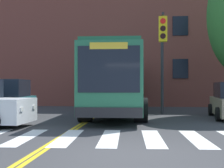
% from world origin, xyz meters
% --- Properties ---
extents(ground_plane, '(120.00, 120.00, 0.00)m').
position_xyz_m(ground_plane, '(0.00, 0.00, 0.00)').
color(ground_plane, '#38383A').
extents(crosswalk, '(11.88, 3.60, 0.01)m').
position_xyz_m(crosswalk, '(-0.01, 2.23, 0.00)').
color(crosswalk, white).
rests_on(crosswalk, ground).
extents(lane_line_yellow_inner, '(0.12, 36.00, 0.01)m').
position_xyz_m(lane_line_yellow_inner, '(-2.15, 16.23, 0.00)').
color(lane_line_yellow_inner, gold).
rests_on(lane_line_yellow_inner, ground).
extents(lane_line_yellow_outer, '(0.12, 36.00, 0.01)m').
position_xyz_m(lane_line_yellow_outer, '(-1.99, 16.23, 0.00)').
color(lane_line_yellow_outer, gold).
rests_on(lane_line_yellow_outer, ground).
extents(city_bus, '(3.03, 11.15, 3.31)m').
position_xyz_m(city_bus, '(-0.98, 9.50, 1.81)').
color(city_bus, '#28704C').
rests_on(city_bus, ground).
extents(car_teal_near_lane, '(2.28, 3.82, 1.82)m').
position_xyz_m(car_teal_near_lane, '(-5.97, 7.24, 0.83)').
color(car_teal_near_lane, '#236B70').
rests_on(car_teal_near_lane, ground).
extents(car_black_behind_bus, '(2.57, 4.57, 1.82)m').
position_xyz_m(car_black_behind_bus, '(-1.11, 18.37, 0.82)').
color(car_black_behind_bus, black).
rests_on(car_black_behind_bus, ground).
extents(traffic_light_overhead, '(0.49, 4.34, 4.85)m').
position_xyz_m(traffic_light_overhead, '(1.26, 7.97, 3.29)').
color(traffic_light_overhead, '#28282D').
rests_on(traffic_light_overhead, ground).
extents(building_facade, '(42.60, 8.56, 11.01)m').
position_xyz_m(building_facade, '(3.05, 20.11, 5.51)').
color(building_facade, brown).
rests_on(building_facade, ground).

